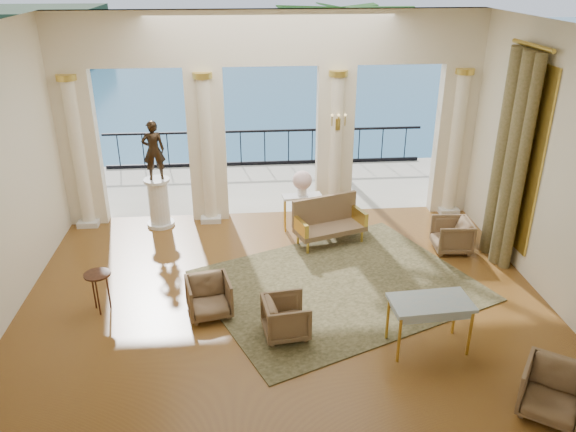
{
  "coord_description": "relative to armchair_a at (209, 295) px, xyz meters",
  "views": [
    {
      "loc": [
        -0.65,
        -8.0,
        5.35
      ],
      "look_at": [
        0.09,
        0.6,
        1.43
      ],
      "focal_mm": 35.0,
      "sensor_mm": 36.0,
      "label": 1
    }
  ],
  "objects": [
    {
      "name": "floor",
      "position": [
        1.28,
        0.07,
        -0.36
      ],
      "size": [
        9.0,
        9.0,
        0.0
      ],
      "primitive_type": "plane",
      "color": "#472312",
      "rests_on": "ground"
    },
    {
      "name": "room_walls",
      "position": [
        1.28,
        -1.05,
        2.52
      ],
      "size": [
        9.0,
        9.0,
        9.0
      ],
      "color": "white",
      "rests_on": "ground"
    },
    {
      "name": "arcade",
      "position": [
        1.28,
        3.89,
        2.23
      ],
      "size": [
        9.0,
        0.56,
        4.5
      ],
      "color": "#FCEDCC",
      "rests_on": "ground"
    },
    {
      "name": "terrace",
      "position": [
        1.28,
        5.87,
        -0.41
      ],
      "size": [
        10.0,
        3.6,
        0.1
      ],
      "primitive_type": "cube",
      "color": "#B7B099",
      "rests_on": "ground"
    },
    {
      "name": "balustrade",
      "position": [
        1.28,
        7.47,
        0.05
      ],
      "size": [
        9.0,
        0.06,
        1.03
      ],
      "color": "black",
      "rests_on": "terrace"
    },
    {
      "name": "palm_tree",
      "position": [
        3.28,
        6.67,
        3.74
      ],
      "size": [
        2.0,
        2.0,
        4.5
      ],
      "color": "#4C3823",
      "rests_on": "terrace"
    },
    {
      "name": "headland",
      "position": [
        -28.72,
        70.07,
        -3.36
      ],
      "size": [
        22.0,
        18.0,
        6.0
      ],
      "primitive_type": "cube",
      "color": "black",
      "rests_on": "sea"
    },
    {
      "name": "sea",
      "position": [
        1.28,
        60.07,
        -6.36
      ],
      "size": [
        160.0,
        160.0,
        0.0
      ],
      "primitive_type": "plane",
      "color": "#19547D",
      "rests_on": "ground"
    },
    {
      "name": "curtain",
      "position": [
        5.56,
        1.57,
        1.66
      ],
      "size": [
        0.33,
        1.4,
        4.09
      ],
      "color": "brown",
      "rests_on": "ground"
    },
    {
      "name": "window_frame",
      "position": [
        5.75,
        1.57,
        1.74
      ],
      "size": [
        0.04,
        1.6,
        3.4
      ],
      "primitive_type": "cube",
      "color": "gold",
      "rests_on": "room_walls"
    },
    {
      "name": "wall_sconce",
      "position": [
        2.68,
        3.58,
        1.87
      ],
      "size": [
        0.3,
        0.11,
        0.33
      ],
      "color": "gold",
      "rests_on": "arcade"
    },
    {
      "name": "rug",
      "position": [
        2.3,
        0.69,
        -0.35
      ],
      "size": [
        5.64,
        5.1,
        0.02
      ],
      "primitive_type": "cube",
      "rotation": [
        0.0,
        0.0,
        0.41
      ],
      "color": "#2A2D16",
      "rests_on": "ground"
    },
    {
      "name": "armchair_a",
      "position": [
        0.0,
        0.0,
        0.0
      ],
      "size": [
        0.81,
        0.78,
        0.71
      ],
      "primitive_type": "imported",
      "rotation": [
        0.0,
        0.0,
        0.21
      ],
      "color": "#453420",
      "rests_on": "ground"
    },
    {
      "name": "armchair_b",
      "position": [
        4.48,
        -2.65,
        0.03
      ],
      "size": [
        1.01,
        1.0,
        0.77
      ],
      "primitive_type": "imported",
      "rotation": [
        0.0,
        0.0,
        -0.63
      ],
      "color": "#453420",
      "rests_on": "ground"
    },
    {
      "name": "armchair_c",
      "position": [
        4.78,
        1.87,
        0.01
      ],
      "size": [
        0.71,
        0.75,
        0.73
      ],
      "primitive_type": "imported",
      "rotation": [
        0.0,
        0.0,
        -1.64
      ],
      "color": "#453420",
      "rests_on": "ground"
    },
    {
      "name": "armchair_d",
      "position": [
        1.22,
        -0.68,
        -0.01
      ],
      "size": [
        0.71,
        0.75,
        0.7
      ],
      "primitive_type": "imported",
      "rotation": [
        0.0,
        0.0,
        1.7
      ],
      "color": "#453420",
      "rests_on": "ground"
    },
    {
      "name": "settee",
      "position": [
        2.35,
        2.47,
        0.12
      ],
      "size": [
        1.57,
        1.06,
        0.96
      ],
      "rotation": [
        0.0,
        0.0,
        0.33
      ],
      "color": "#453420",
      "rests_on": "ground"
    },
    {
      "name": "game_table",
      "position": [
        3.31,
        -1.16,
        0.38
      ],
      "size": [
        1.22,
        0.72,
        0.82
      ],
      "rotation": [
        0.0,
        0.0,
        0.06
      ],
      "color": "#9FBECA",
      "rests_on": "ground"
    },
    {
      "name": "pedestal",
      "position": [
        -1.23,
        3.57,
        0.17
      ],
      "size": [
        0.6,
        0.6,
        1.1
      ],
      "color": "silver",
      "rests_on": "ground"
    },
    {
      "name": "statue",
      "position": [
        -1.23,
        3.57,
        1.38
      ],
      "size": [
        0.52,
        0.4,
        1.29
      ],
      "primitive_type": "imported",
      "rotation": [
        0.0,
        0.0,
        3.36
      ],
      "color": "black",
      "rests_on": "pedestal"
    },
    {
      "name": "console_table",
      "position": [
        1.88,
        3.12,
        0.3
      ],
      "size": [
        0.87,
        0.41,
        0.8
      ],
      "rotation": [
        0.0,
        0.0,
        0.11
      ],
      "color": "silver",
      "rests_on": "ground"
    },
    {
      "name": "urn",
      "position": [
        1.88,
        3.12,
        0.75
      ],
      "size": [
        0.41,
        0.41,
        0.55
      ],
      "color": "white",
      "rests_on": "console_table"
    },
    {
      "name": "side_table",
      "position": [
        -1.81,
        0.26,
        0.25
      ],
      "size": [
        0.44,
        0.44,
        0.71
      ],
      "color": "black",
      "rests_on": "ground"
    }
  ]
}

